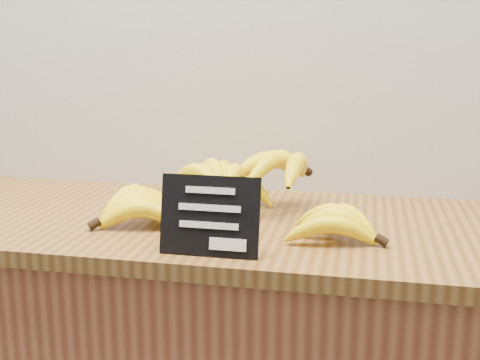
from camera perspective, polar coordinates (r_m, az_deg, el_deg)
name	(u,v)px	position (r m, az deg, el deg)	size (l,w,h in m)	color
counter_top	(245,226)	(1.20, 0.50, -4.38)	(1.57, 0.54, 0.03)	brown
chalkboard_sign	(210,216)	(0.98, -2.90, -3.42)	(0.17, 0.01, 0.13)	black
banana_pile	(240,192)	(1.18, 0.02, -1.12)	(0.56, 0.39, 0.12)	#FFEB0A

